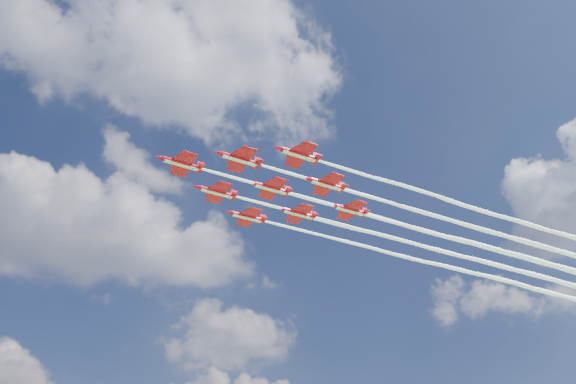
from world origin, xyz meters
TOP-DOWN VIEW (x-y plane):
  - jet_lead at (56.15, 12.45)m, footprint 147.82×36.55m
  - jet_row2_port at (68.32, 7.71)m, footprint 147.82×36.55m
  - jet_row2_starb at (65.26, 21.81)m, footprint 147.82×36.55m
  - jet_row3_port at (80.49, 2.97)m, footprint 147.82×36.55m
  - jet_row3_centre at (77.43, 17.07)m, footprint 147.82×36.55m
  - jet_row3_starb at (74.36, 31.17)m, footprint 147.82×36.55m
  - jet_row4_port at (89.59, 12.33)m, footprint 147.82×36.55m
  - jet_row4_starb at (86.53, 26.43)m, footprint 147.82×36.55m
  - jet_tail at (98.70, 21.69)m, footprint 147.82×36.55m

SIDE VIEW (x-z plane):
  - jet_lead at x=56.15m, z-range 81.65..84.45m
  - jet_row2_port at x=68.32m, z-range 81.65..84.45m
  - jet_row2_starb at x=65.26m, z-range 81.65..84.45m
  - jet_row3_port at x=80.49m, z-range 81.65..84.45m
  - jet_row3_centre at x=77.43m, z-range 81.65..84.45m
  - jet_row3_starb at x=74.36m, z-range 81.65..84.45m
  - jet_row4_port at x=89.59m, z-range 81.65..84.45m
  - jet_row4_starb at x=86.53m, z-range 81.65..84.45m
  - jet_tail at x=98.70m, z-range 81.65..84.45m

